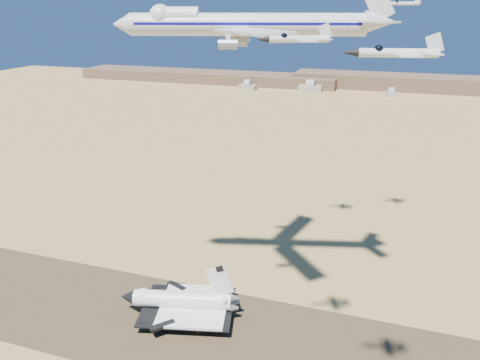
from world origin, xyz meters
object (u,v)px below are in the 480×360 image
(carrier_747, at_px, (239,24))
(chase_jet_c, at_px, (327,21))
(crew_b, at_px, (197,332))
(shuttle, at_px, (182,301))
(chase_jet_b, at_px, (396,53))
(chase_jet_d, at_px, (403,3))
(crew_c, at_px, (192,330))
(crew_a, at_px, (192,330))
(chase_jet_a, at_px, (297,39))

(carrier_747, height_order, chase_jet_c, carrier_747)
(crew_b, bearing_deg, shuttle, 8.48)
(crew_b, bearing_deg, carrier_747, -59.84)
(carrier_747, relative_size, chase_jet_b, 5.38)
(carrier_747, bearing_deg, chase_jet_d, 39.90)
(crew_c, bearing_deg, shuttle, -14.13)
(chase_jet_b, distance_m, chase_jet_c, 112.10)
(crew_a, bearing_deg, crew_c, 158.28)
(carrier_747, xyz_separation_m, crew_b, (-7.41, -21.01, -96.46))
(chase_jet_b, height_order, chase_jet_c, chase_jet_c)
(crew_c, xyz_separation_m, chase_jet_a, (35.76, -19.72, 95.29))
(crew_c, bearing_deg, chase_jet_c, -78.75)
(carrier_747, height_order, chase_jet_b, carrier_747)
(chase_jet_c, height_order, chase_jet_d, chase_jet_d)
(crew_a, height_order, chase_jet_a, chase_jet_a)
(chase_jet_b, bearing_deg, shuttle, 131.01)
(shuttle, xyz_separation_m, crew_a, (7.41, -7.73, -4.52))
(carrier_747, distance_m, chase_jet_a, 48.06)
(chase_jet_b, height_order, chase_jet_d, chase_jet_d)
(chase_jet_b, bearing_deg, crew_b, 132.02)
(carrier_747, distance_m, chase_jet_d, 79.22)
(crew_c, xyz_separation_m, chase_jet_c, (27.87, 71.12, 96.33))
(chase_jet_a, distance_m, chase_jet_b, 26.48)
(chase_jet_a, xyz_separation_m, chase_jet_c, (-7.89, 90.84, 1.04))
(carrier_747, distance_m, crew_a, 99.08)
(crew_c, relative_size, chase_jet_a, 0.12)
(crew_c, height_order, chase_jet_b, chase_jet_b)
(crew_b, relative_size, chase_jet_c, 0.14)
(shuttle, xyz_separation_m, chase_jet_a, (43.10, -27.54, 90.72))
(crew_b, xyz_separation_m, chase_jet_d, (52.52, 85.84, 102.59))
(shuttle, bearing_deg, crew_c, -60.85)
(chase_jet_c, bearing_deg, shuttle, -129.78)
(crew_a, height_order, chase_jet_c, chase_jet_c)
(chase_jet_d, bearing_deg, chase_jet_b, -108.82)
(carrier_747, bearing_deg, shuttle, -158.28)
(crew_a, bearing_deg, shuttle, 59.55)
(carrier_747, relative_size, chase_jet_a, 5.50)
(shuttle, height_order, chase_jet_a, chase_jet_a)
(crew_b, distance_m, chase_jet_b, 114.67)
(crew_a, distance_m, chase_jet_d, 144.17)
(carrier_747, xyz_separation_m, crew_a, (-9.48, -20.46, -96.48))
(chase_jet_d, bearing_deg, crew_a, -141.75)
(crew_b, bearing_deg, crew_c, 37.43)
(chase_jet_c, bearing_deg, chase_jet_d, 17.34)
(crew_c, relative_size, chase_jet_c, 0.13)
(crew_a, xyz_separation_m, crew_b, (2.08, -0.55, 0.02))
(crew_b, distance_m, chase_jet_c, 122.69)
(crew_b, relative_size, chase_jet_b, 0.13)
(carrier_747, height_order, chase_jet_a, carrier_747)
(crew_a, relative_size, crew_c, 1.05)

